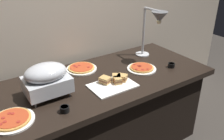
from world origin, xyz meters
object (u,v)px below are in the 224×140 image
object	(u,v)px
chafing_dish	(46,78)
sauce_cup_far	(171,65)
pizza_plate_center	(142,68)
pizza_plate_raised_stand	(12,120)
pizza_plate_front	(81,68)
sauce_cup_near	(65,109)
sandwich_platter	(114,82)
heat_lamp	(156,22)

from	to	relation	value
chafing_dish	sauce_cup_far	distance (m)	1.14
pizza_plate_center	pizza_plate_raised_stand	size ratio (longest dim) A/B	0.94
pizza_plate_front	pizza_plate_center	distance (m)	0.55
chafing_dish	pizza_plate_front	xyz separation A→B (m)	(0.41, 0.26, -0.13)
pizza_plate_front	sauce_cup_near	bearing A→B (deg)	-127.10
sandwich_platter	sauce_cup_near	world-z (taller)	sandwich_platter
sauce_cup_near	sauce_cup_far	size ratio (longest dim) A/B	1.01
heat_lamp	pizza_plate_center	world-z (taller)	heat_lamp
pizza_plate_center	sauce_cup_far	xyz separation A→B (m)	(0.26, -0.12, 0.01)
sandwich_platter	sauce_cup_near	xyz separation A→B (m)	(-0.48, -0.13, 0.00)
sandwich_platter	pizza_plate_center	bearing A→B (deg)	13.48
chafing_dish	pizza_plate_front	distance (m)	0.50
heat_lamp	sandwich_platter	world-z (taller)	heat_lamp
chafing_dish	heat_lamp	size ratio (longest dim) A/B	0.65
pizza_plate_front	pizza_plate_center	xyz separation A→B (m)	(0.46, -0.30, -0.00)
sauce_cup_near	sauce_cup_far	distance (m)	1.11
sandwich_platter	sauce_cup_near	bearing A→B (deg)	-165.27
sauce_cup_far	chafing_dish	bearing A→B (deg)	171.90
pizza_plate_raised_stand	sandwich_platter	size ratio (longest dim) A/B	0.78
pizza_plate_center	sandwich_platter	bearing A→B (deg)	-166.52
sauce_cup_far	pizza_plate_center	bearing A→B (deg)	155.81
pizza_plate_center	sandwich_platter	world-z (taller)	sandwich_platter
heat_lamp	pizza_plate_front	world-z (taller)	heat_lamp
pizza_plate_center	sauce_cup_far	size ratio (longest dim) A/B	4.19
pizza_plate_raised_stand	sauce_cup_near	xyz separation A→B (m)	(0.32, -0.09, 0.01)
pizza_plate_front	sandwich_platter	bearing A→B (deg)	-76.61
sandwich_platter	heat_lamp	bearing A→B (deg)	17.59
sandwich_platter	chafing_dish	bearing A→B (deg)	165.37
heat_lamp	pizza_plate_front	bearing A→B (deg)	163.66
sandwich_platter	sauce_cup_far	size ratio (longest dim) A/B	5.72
chafing_dish	pizza_plate_raised_stand	bearing A→B (deg)	-150.93
pizza_plate_center	sauce_cup_near	distance (m)	0.87
heat_lamp	sauce_cup_near	distance (m)	1.18
chafing_dish	sauce_cup_near	distance (m)	0.28
chafing_dish	sauce_cup_near	bearing A→B (deg)	-86.16
chafing_dish	sauce_cup_near	size ratio (longest dim) A/B	5.09
pizza_plate_raised_stand	sauce_cup_far	world-z (taller)	sauce_cup_far
sauce_cup_far	pizza_plate_front	bearing A→B (deg)	149.69
pizza_plate_front	heat_lamp	bearing A→B (deg)	-16.34
sauce_cup_near	heat_lamp	bearing A→B (deg)	16.32
pizza_plate_front	sauce_cup_far	size ratio (longest dim) A/B	4.40
sandwich_platter	sauce_cup_far	distance (m)	0.62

